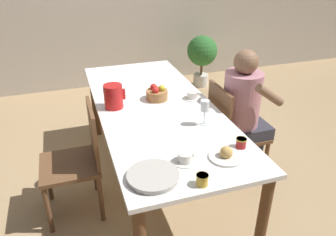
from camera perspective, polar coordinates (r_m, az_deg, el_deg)
The scene contains 15 objects.
ground_plane at distance 2.96m, azimuth -1.96°, elevation -10.93°, with size 20.00×20.00×0.00m, color tan.
dining_table at distance 2.60m, azimuth -2.20°, elevation 0.41°, with size 0.88×2.13×0.74m.
chair_person_side at distance 2.82m, azimuth 10.91°, elevation -2.15°, with size 0.42×0.42×0.87m.
chair_opposite at distance 2.51m, azimuth -15.31°, elevation -6.81°, with size 0.42×0.42×0.87m.
person_seated at distance 2.74m, azimuth 13.22°, elevation 1.85°, with size 0.39×0.41×1.17m.
red_pitcher at distance 2.53m, azimuth -9.50°, elevation 3.74°, with size 0.17×0.14×0.19m.
wine_glass_water at distance 2.25m, azimuth 6.45°, elevation 1.93°, with size 0.06×0.06×0.18m.
teacup_near_person at distance 1.90m, azimuth 2.98°, elevation -7.01°, with size 0.14×0.14×0.06m.
teacup_across at distance 2.68m, azimuth 4.24°, elevation 3.89°, with size 0.14×0.14×0.06m.
serving_tray at distance 1.78m, azimuth -2.62°, elevation -10.07°, with size 0.29×0.29×0.03m.
bread_plate at distance 1.96m, azimuth 10.08°, elevation -6.32°, with size 0.21×0.21×0.08m.
jam_jar_amber at distance 2.07m, azimuth 12.62°, elevation -4.18°, with size 0.07×0.07×0.06m.
jam_jar_red at distance 1.73m, azimuth 5.98°, elevation -10.57°, with size 0.07×0.07×0.06m.
fruit_bowl at distance 2.65m, azimuth -1.94°, elevation 4.25°, with size 0.17×0.17×0.12m.
potted_plant at distance 4.79m, azimuth 5.95°, elevation 11.10°, with size 0.43×0.43×0.75m.
Camera 1 is at (-0.63, -2.23, 1.85)m, focal length 35.00 mm.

